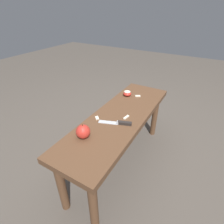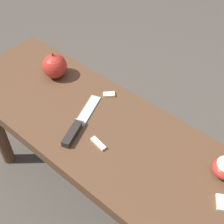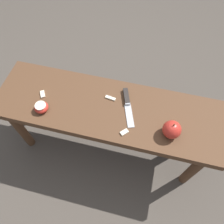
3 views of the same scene
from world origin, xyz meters
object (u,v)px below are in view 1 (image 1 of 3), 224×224
object	(u,v)px
knife	(120,123)
apple_whole	(83,132)
wooden_bench	(120,123)
apple_cut	(127,94)

from	to	relation	value
knife	apple_whole	distance (m)	0.26
wooden_bench	apple_whole	xyz separation A→B (m)	(0.32, -0.07, 0.11)
apple_whole	apple_cut	distance (m)	0.63
wooden_bench	knife	size ratio (longest dim) A/B	5.29
apple_cut	knife	bearing A→B (deg)	19.58
knife	wooden_bench	bearing A→B (deg)	-81.83
knife	apple_cut	world-z (taller)	apple_cut
knife	apple_whole	size ratio (longest dim) A/B	2.28
knife	apple_whole	world-z (taller)	apple_whole
wooden_bench	apple_whole	bearing A→B (deg)	-12.82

